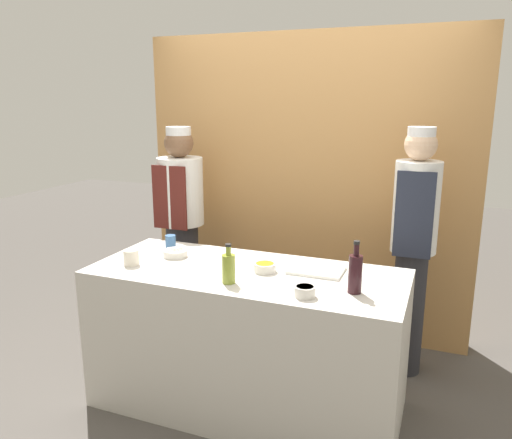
{
  "coord_description": "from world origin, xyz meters",
  "views": [
    {
      "loc": [
        1.09,
        -2.61,
        1.9
      ],
      "look_at": [
        0.0,
        0.16,
        1.18
      ],
      "focal_mm": 35.0,
      "sensor_mm": 36.0,
      "label": 1
    }
  ],
  "objects_px": {
    "sauce_bowl_orange": "(265,267)",
    "cup_blue": "(171,241)",
    "sauce_bowl_yellow": "(175,253)",
    "sauce_bowl_green": "(305,291)",
    "cup_cream": "(131,257)",
    "bottle_oil": "(229,268)",
    "chef_left": "(182,223)",
    "chef_right": "(413,242)",
    "cutting_board": "(316,270)",
    "bottle_wine": "(355,273)"
  },
  "relations": [
    {
      "from": "chef_left",
      "to": "sauce_bowl_green",
      "type": "bearing_deg",
      "value": -38.31
    },
    {
      "from": "chef_right",
      "to": "sauce_bowl_orange",
      "type": "bearing_deg",
      "value": -135.77
    },
    {
      "from": "sauce_bowl_green",
      "to": "bottle_oil",
      "type": "distance_m",
      "value": 0.46
    },
    {
      "from": "bottle_oil",
      "to": "chef_right",
      "type": "distance_m",
      "value": 1.36
    },
    {
      "from": "sauce_bowl_green",
      "to": "chef_left",
      "type": "height_order",
      "value": "chef_left"
    },
    {
      "from": "sauce_bowl_yellow",
      "to": "bottle_oil",
      "type": "xyz_separation_m",
      "value": [
        0.52,
        -0.31,
        0.06
      ]
    },
    {
      "from": "cup_blue",
      "to": "chef_left",
      "type": "xyz_separation_m",
      "value": [
        -0.22,
        0.54,
        -0.02
      ]
    },
    {
      "from": "cutting_board",
      "to": "cup_blue",
      "type": "distance_m",
      "value": 1.07
    },
    {
      "from": "cup_blue",
      "to": "chef_right",
      "type": "height_order",
      "value": "chef_right"
    },
    {
      "from": "cutting_board",
      "to": "cup_blue",
      "type": "xyz_separation_m",
      "value": [
        -1.06,
        0.11,
        0.03
      ]
    },
    {
      "from": "sauce_bowl_orange",
      "to": "bottle_wine",
      "type": "xyz_separation_m",
      "value": [
        0.56,
        -0.13,
        0.08
      ]
    },
    {
      "from": "cup_cream",
      "to": "chef_left",
      "type": "bearing_deg",
      "value": 101.2
    },
    {
      "from": "sauce_bowl_orange",
      "to": "sauce_bowl_green",
      "type": "height_order",
      "value": "sauce_bowl_green"
    },
    {
      "from": "sauce_bowl_yellow",
      "to": "sauce_bowl_green",
      "type": "relative_size",
      "value": 1.4
    },
    {
      "from": "sauce_bowl_yellow",
      "to": "cup_cream",
      "type": "xyz_separation_m",
      "value": [
        -0.17,
        -0.24,
        0.02
      ]
    },
    {
      "from": "sauce_bowl_green",
      "to": "cup_cream",
      "type": "xyz_separation_m",
      "value": [
        -1.14,
        0.1,
        0.02
      ]
    },
    {
      "from": "sauce_bowl_green",
      "to": "cutting_board",
      "type": "xyz_separation_m",
      "value": [
        -0.04,
        0.4,
        -0.02
      ]
    },
    {
      "from": "bottle_wine",
      "to": "cup_cream",
      "type": "height_order",
      "value": "bottle_wine"
    },
    {
      "from": "cup_cream",
      "to": "sauce_bowl_yellow",
      "type": "bearing_deg",
      "value": 55.16
    },
    {
      "from": "bottle_wine",
      "to": "sauce_bowl_orange",
      "type": "bearing_deg",
      "value": 166.41
    },
    {
      "from": "cup_cream",
      "to": "bottle_oil",
      "type": "bearing_deg",
      "value": -5.32
    },
    {
      "from": "chef_left",
      "to": "sauce_bowl_orange",
      "type": "bearing_deg",
      "value": -37.38
    },
    {
      "from": "cutting_board",
      "to": "cup_cream",
      "type": "xyz_separation_m",
      "value": [
        -1.1,
        -0.3,
        0.04
      ]
    },
    {
      "from": "bottle_oil",
      "to": "cup_cream",
      "type": "xyz_separation_m",
      "value": [
        -0.69,
        0.06,
        -0.04
      ]
    },
    {
      "from": "cup_blue",
      "to": "chef_right",
      "type": "distance_m",
      "value": 1.65
    },
    {
      "from": "bottle_wine",
      "to": "cup_blue",
      "type": "relative_size",
      "value": 3.29
    },
    {
      "from": "sauce_bowl_orange",
      "to": "bottle_wine",
      "type": "relative_size",
      "value": 0.47
    },
    {
      "from": "cutting_board",
      "to": "chef_left",
      "type": "xyz_separation_m",
      "value": [
        -1.29,
        0.65,
        0.01
      ]
    },
    {
      "from": "bottle_oil",
      "to": "chef_right",
      "type": "bearing_deg",
      "value": 48.13
    },
    {
      "from": "cutting_board",
      "to": "bottle_wine",
      "type": "height_order",
      "value": "bottle_wine"
    },
    {
      "from": "sauce_bowl_yellow",
      "to": "sauce_bowl_green",
      "type": "xyz_separation_m",
      "value": [
        0.97,
        -0.34,
        0.01
      ]
    },
    {
      "from": "cutting_board",
      "to": "bottle_wine",
      "type": "relative_size",
      "value": 1.11
    },
    {
      "from": "bottle_oil",
      "to": "chef_left",
      "type": "xyz_separation_m",
      "value": [
        -0.88,
        1.01,
        -0.07
      ]
    },
    {
      "from": "sauce_bowl_yellow",
      "to": "chef_right",
      "type": "bearing_deg",
      "value": 26.28
    },
    {
      "from": "sauce_bowl_green",
      "to": "cup_cream",
      "type": "bearing_deg",
      "value": 174.9
    },
    {
      "from": "chef_left",
      "to": "chef_right",
      "type": "bearing_deg",
      "value": -0.01
    },
    {
      "from": "sauce_bowl_orange",
      "to": "cutting_board",
      "type": "height_order",
      "value": "sauce_bowl_orange"
    },
    {
      "from": "sauce_bowl_orange",
      "to": "cutting_board",
      "type": "distance_m",
      "value": 0.31
    },
    {
      "from": "sauce_bowl_green",
      "to": "cup_cream",
      "type": "distance_m",
      "value": 1.15
    },
    {
      "from": "sauce_bowl_orange",
      "to": "sauce_bowl_yellow",
      "type": "relative_size",
      "value": 0.85
    },
    {
      "from": "cup_cream",
      "to": "chef_right",
      "type": "height_order",
      "value": "chef_right"
    },
    {
      "from": "sauce_bowl_orange",
      "to": "cup_cream",
      "type": "bearing_deg",
      "value": -167.26
    },
    {
      "from": "sauce_bowl_green",
      "to": "chef_right",
      "type": "distance_m",
      "value": 1.15
    },
    {
      "from": "sauce_bowl_orange",
      "to": "cup_blue",
      "type": "height_order",
      "value": "cup_blue"
    },
    {
      "from": "bottle_wine",
      "to": "chef_left",
      "type": "distance_m",
      "value": 1.8
    },
    {
      "from": "sauce_bowl_green",
      "to": "sauce_bowl_yellow",
      "type": "bearing_deg",
      "value": 160.5
    },
    {
      "from": "cup_cream",
      "to": "chef_left",
      "type": "distance_m",
      "value": 0.97
    },
    {
      "from": "sauce_bowl_yellow",
      "to": "cutting_board",
      "type": "relative_size",
      "value": 0.49
    },
    {
      "from": "sauce_bowl_orange",
      "to": "chef_left",
      "type": "xyz_separation_m",
      "value": [
        -1.0,
        0.76,
        -0.01
      ]
    },
    {
      "from": "sauce_bowl_green",
      "to": "bottle_oil",
      "type": "bearing_deg",
      "value": 175.24
    }
  ]
}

